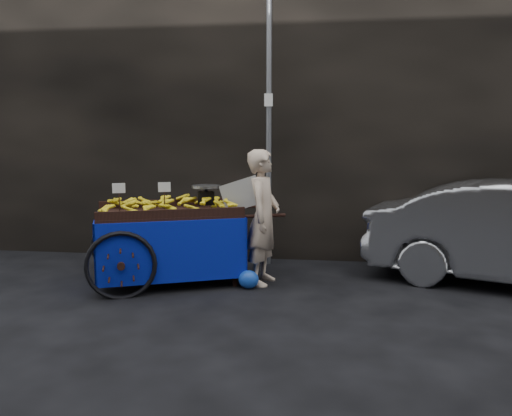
# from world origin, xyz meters

# --- Properties ---
(ground) EXTENTS (80.00, 80.00, 0.00)m
(ground) POSITION_xyz_m (0.00, 0.00, 0.00)
(ground) COLOR black
(ground) RESTS_ON ground
(building_wall) EXTENTS (13.50, 2.00, 5.00)m
(building_wall) POSITION_xyz_m (0.39, 2.60, 2.50)
(building_wall) COLOR black
(building_wall) RESTS_ON ground
(street_pole) EXTENTS (0.12, 0.10, 4.00)m
(street_pole) POSITION_xyz_m (0.30, 1.30, 2.01)
(street_pole) COLOR slate
(street_pole) RESTS_ON ground
(banana_cart) EXTENTS (2.69, 1.94, 1.34)m
(banana_cart) POSITION_xyz_m (-0.93, 0.19, 0.82)
(banana_cart) COLOR black
(banana_cart) RESTS_ON ground
(vendor) EXTENTS (0.82, 0.69, 1.72)m
(vendor) POSITION_xyz_m (0.34, 0.27, 0.86)
(vendor) COLOR beige
(vendor) RESTS_ON ground
(plastic_bag) EXTENTS (0.26, 0.20, 0.23)m
(plastic_bag) POSITION_xyz_m (0.19, 0.01, 0.12)
(plastic_bag) COLOR blue
(plastic_bag) RESTS_ON ground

